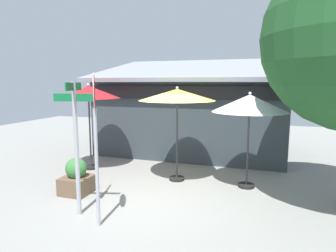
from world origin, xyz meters
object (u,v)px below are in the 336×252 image
at_px(street_sign_post, 76,135).
at_px(stop_sign, 95,123).
at_px(patio_umbrella_mustard_center, 177,96).
at_px(patio_umbrella_ivory_right, 250,104).
at_px(patio_umbrella_crimson_left, 88,93).
at_px(sidewalk_planter, 77,178).

relative_size(street_sign_post, stop_sign, 0.95).
xyz_separation_m(patio_umbrella_mustard_center, patio_umbrella_ivory_right, (1.95, 0.03, -0.19)).
bearing_deg(patio_umbrella_mustard_center, street_sign_post, -116.13).
height_order(street_sign_post, stop_sign, stop_sign).
bearing_deg(patio_umbrella_ivory_right, stop_sign, -130.24).
bearing_deg(street_sign_post, patio_umbrella_mustard_center, 63.87).
xyz_separation_m(stop_sign, patio_umbrella_crimson_left, (-2.31, 3.32, 0.44)).
height_order(stop_sign, patio_umbrella_ivory_right, stop_sign).
xyz_separation_m(street_sign_post, patio_umbrella_mustard_center, (1.36, 2.78, 0.70)).
distance_m(stop_sign, sidewalk_planter, 2.55).
bearing_deg(patio_umbrella_crimson_left, patio_umbrella_ivory_right, -2.20).
relative_size(street_sign_post, sidewalk_planter, 3.05).
height_order(patio_umbrella_mustard_center, sidewalk_planter, patio_umbrella_mustard_center).
height_order(street_sign_post, patio_umbrella_mustard_center, street_sign_post).
relative_size(patio_umbrella_crimson_left, patio_umbrella_mustard_center, 1.03).
distance_m(street_sign_post, patio_umbrella_ivory_right, 4.37).
bearing_deg(patio_umbrella_ivory_right, street_sign_post, -139.73).
bearing_deg(stop_sign, patio_umbrella_ivory_right, 49.76).
bearing_deg(stop_sign, patio_umbrella_mustard_center, 77.37).
distance_m(patio_umbrella_crimson_left, patio_umbrella_ivory_right, 4.96).
distance_m(patio_umbrella_mustard_center, patio_umbrella_ivory_right, 1.96).
height_order(patio_umbrella_mustard_center, patio_umbrella_ivory_right, patio_umbrella_mustard_center).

